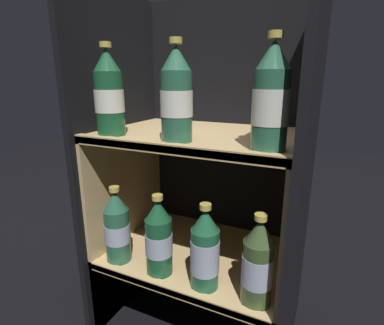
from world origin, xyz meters
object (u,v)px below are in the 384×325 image
(bottle_lower_front_1, at_px, (159,239))
(bottle_lower_front_2, at_px, (205,251))
(bottle_lower_front_3, at_px, (258,264))
(bottle_upper_front_0, at_px, (109,95))
(bottle_upper_front_1, at_px, (178,97))
(bottle_upper_front_2, at_px, (271,100))
(bottle_lower_front_0, at_px, (117,228))

(bottle_lower_front_1, xyz_separation_m, bottle_lower_front_2, (0.14, 0.00, -0.00))
(bottle_lower_front_2, distance_m, bottle_lower_front_3, 0.14)
(bottle_upper_front_0, relative_size, bottle_upper_front_1, 1.00)
(bottle_upper_front_2, height_order, bottle_lower_front_3, bottle_upper_front_2)
(bottle_upper_front_0, relative_size, bottle_upper_front_2, 1.00)
(bottle_lower_front_1, height_order, bottle_lower_front_2, same)
(bottle_upper_front_0, relative_size, bottle_lower_front_2, 1.00)
(bottle_upper_front_1, height_order, bottle_lower_front_3, bottle_upper_front_1)
(bottle_upper_front_0, relative_size, bottle_lower_front_0, 1.00)
(bottle_lower_front_0, bearing_deg, bottle_lower_front_2, 0.00)
(bottle_upper_front_2, xyz_separation_m, bottle_lower_front_1, (-0.28, 0.00, -0.39))
(bottle_lower_front_2, xyz_separation_m, bottle_lower_front_3, (0.14, 0.00, 0.00))
(bottle_upper_front_0, bearing_deg, bottle_upper_front_1, 0.00)
(bottle_upper_front_1, xyz_separation_m, bottle_lower_front_3, (0.21, 0.00, -0.39))
(bottle_upper_front_1, bearing_deg, bottle_upper_front_2, 0.00)
(bottle_upper_front_0, distance_m, bottle_upper_front_2, 0.42)
(bottle_upper_front_0, xyz_separation_m, bottle_lower_front_2, (0.28, 0.00, -0.39))
(bottle_lower_front_3, bearing_deg, bottle_upper_front_1, -180.00)
(bottle_upper_front_2, height_order, bottle_lower_front_2, bottle_upper_front_2)
(bottle_upper_front_0, xyz_separation_m, bottle_lower_front_3, (0.42, 0.00, -0.39))
(bottle_upper_front_1, distance_m, bottle_upper_front_2, 0.22)
(bottle_upper_front_0, xyz_separation_m, bottle_lower_front_1, (0.14, 0.00, -0.39))
(bottle_upper_front_1, distance_m, bottle_lower_front_3, 0.44)
(bottle_lower_front_0, bearing_deg, bottle_upper_front_0, 0.00)
(bottle_lower_front_0, height_order, bottle_lower_front_3, same)
(bottle_upper_front_1, bearing_deg, bottle_lower_front_3, 0.00)
(bottle_lower_front_0, xyz_separation_m, bottle_lower_front_1, (0.15, 0.00, -0.00))
(bottle_lower_front_0, bearing_deg, bottle_lower_front_3, 0.00)
(bottle_upper_front_0, height_order, bottle_lower_front_3, bottle_upper_front_0)
(bottle_upper_front_1, height_order, bottle_lower_front_0, bottle_upper_front_1)
(bottle_upper_front_1, xyz_separation_m, bottle_lower_front_2, (0.07, 0.00, -0.39))
(bottle_lower_front_1, relative_size, bottle_lower_front_2, 1.00)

